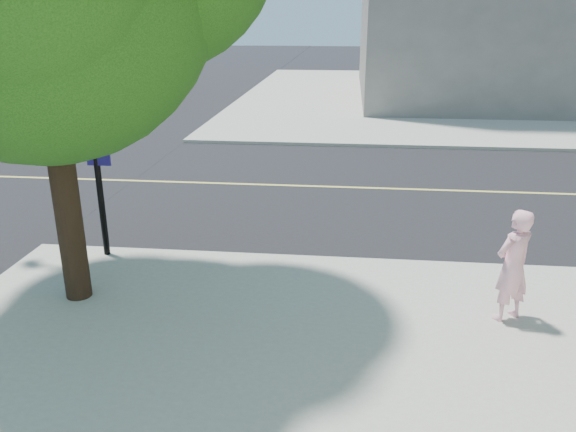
# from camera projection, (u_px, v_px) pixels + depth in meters

# --- Properties ---
(ground) EXTENTS (140.00, 140.00, 0.00)m
(ground) POSITION_uv_depth(u_px,v_px,m) (96.00, 252.00, 10.10)
(ground) COLOR black
(ground) RESTS_ON ground
(road_ew) EXTENTS (140.00, 9.00, 0.01)m
(road_ew) POSITION_uv_depth(u_px,v_px,m) (172.00, 182.00, 14.31)
(road_ew) COLOR black
(road_ew) RESTS_ON ground
(sidewalk_ne) EXTENTS (29.00, 25.00, 0.12)m
(sidewalk_ne) POSITION_uv_depth(u_px,v_px,m) (528.00, 96.00, 28.84)
(sidewalk_ne) COLOR #A7A796
(sidewalk_ne) RESTS_ON ground
(man_on_phone) EXTENTS (0.68, 0.62, 1.56)m
(man_on_phone) POSITION_uv_depth(u_px,v_px,m) (513.00, 266.00, 7.43)
(man_on_phone) COLOR #FDB0C5
(man_on_phone) RESTS_ON sidewalk_se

